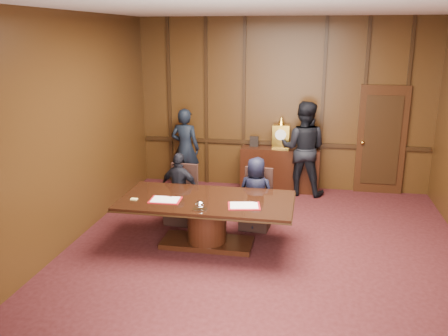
{
  "coord_description": "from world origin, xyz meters",
  "views": [
    {
      "loc": [
        0.59,
        -6.26,
        3.17
      ],
      "look_at": [
        -0.77,
        1.06,
        1.05
      ],
      "focal_mm": 38.0,
      "sensor_mm": 36.0,
      "label": 1
    }
  ],
  "objects_px": {
    "conference_table": "(207,214)",
    "signatory_left": "(180,189)",
    "witness_right": "(303,148)",
    "signatory_right": "(256,194)",
    "sideboard": "(280,167)",
    "witness_left": "(185,148)"
  },
  "relations": [
    {
      "from": "witness_right",
      "to": "signatory_right",
      "type": "bearing_deg",
      "value": 77.59
    },
    {
      "from": "signatory_right",
      "to": "witness_right",
      "type": "xyz_separation_m",
      "value": [
        0.71,
        1.97,
        0.33
      ]
    },
    {
      "from": "sideboard",
      "to": "witness_right",
      "type": "relative_size",
      "value": 0.84
    },
    {
      "from": "sideboard",
      "to": "witness_left",
      "type": "bearing_deg",
      "value": -175.39
    },
    {
      "from": "witness_left",
      "to": "witness_right",
      "type": "xyz_separation_m",
      "value": [
        2.45,
        0.0,
        0.1
      ]
    },
    {
      "from": "witness_right",
      "to": "signatory_left",
      "type": "bearing_deg",
      "value": 51.89
    },
    {
      "from": "sideboard",
      "to": "witness_right",
      "type": "height_order",
      "value": "witness_right"
    },
    {
      "from": "conference_table",
      "to": "witness_right",
      "type": "relative_size",
      "value": 1.38
    },
    {
      "from": "conference_table",
      "to": "signatory_left",
      "type": "height_order",
      "value": "signatory_left"
    },
    {
      "from": "signatory_right",
      "to": "signatory_left",
      "type": "bearing_deg",
      "value": 7.13
    },
    {
      "from": "sideboard",
      "to": "signatory_left",
      "type": "distance_m",
      "value": 2.64
    },
    {
      "from": "sideboard",
      "to": "signatory_left",
      "type": "bearing_deg",
      "value": -126.06
    },
    {
      "from": "conference_table",
      "to": "signatory_left",
      "type": "relative_size",
      "value": 2.1
    },
    {
      "from": "conference_table",
      "to": "signatory_right",
      "type": "distance_m",
      "value": 1.04
    },
    {
      "from": "signatory_right",
      "to": "witness_right",
      "type": "distance_m",
      "value": 2.12
    },
    {
      "from": "conference_table",
      "to": "witness_right",
      "type": "distance_m",
      "value": 3.12
    },
    {
      "from": "sideboard",
      "to": "signatory_right",
      "type": "relative_size",
      "value": 1.3
    },
    {
      "from": "signatory_left",
      "to": "witness_left",
      "type": "bearing_deg",
      "value": -65.85
    },
    {
      "from": "witness_right",
      "to": "conference_table",
      "type": "bearing_deg",
      "value": 71.3
    },
    {
      "from": "conference_table",
      "to": "witness_left",
      "type": "height_order",
      "value": "witness_left"
    },
    {
      "from": "conference_table",
      "to": "signatory_left",
      "type": "xyz_separation_m",
      "value": [
        -0.65,
        0.8,
        0.11
      ]
    },
    {
      "from": "witness_left",
      "to": "witness_right",
      "type": "height_order",
      "value": "witness_right"
    }
  ]
}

